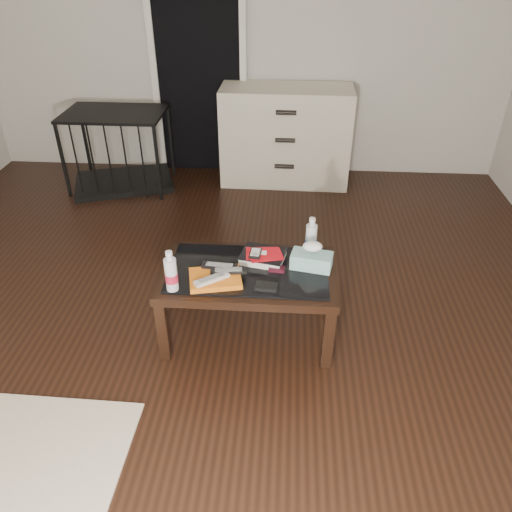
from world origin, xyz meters
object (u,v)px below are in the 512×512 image
(dresser, at_px, (286,136))
(pet_crate, at_px, (121,162))
(textbook, at_px, (263,256))
(water_bottle_right, at_px, (311,236))
(tissue_box, at_px, (312,260))
(water_bottle_left, at_px, (171,271))
(coffee_table, at_px, (248,278))

(dresser, relative_size, pet_crate, 1.16)
(textbook, xyz_separation_m, water_bottle_right, (0.28, 0.09, 0.10))
(pet_crate, relative_size, tissue_box, 4.53)
(dresser, height_order, water_bottle_right, dresser)
(water_bottle_left, height_order, tissue_box, water_bottle_left)
(dresser, xyz_separation_m, pet_crate, (-1.55, -0.23, -0.22))
(textbook, bearing_deg, water_bottle_left, -133.87)
(coffee_table, bearing_deg, water_bottle_left, -151.16)
(coffee_table, height_order, dresser, dresser)
(pet_crate, distance_m, tissue_box, 2.64)
(textbook, bearing_deg, tissue_box, 0.65)
(dresser, bearing_deg, coffee_table, -93.33)
(textbook, distance_m, water_bottle_right, 0.31)
(water_bottle_left, bearing_deg, water_bottle_right, 28.68)
(coffee_table, bearing_deg, dresser, 85.74)
(coffee_table, relative_size, water_bottle_right, 4.20)
(tissue_box, bearing_deg, dresser, 106.33)
(coffee_table, relative_size, tissue_box, 4.35)
(textbook, distance_m, tissue_box, 0.29)
(pet_crate, xyz_separation_m, water_bottle_right, (1.73, -1.82, 0.35))
(pet_crate, bearing_deg, coffee_table, -73.91)
(textbook, bearing_deg, coffee_table, -115.38)
(pet_crate, height_order, tissue_box, pet_crate)
(coffee_table, distance_m, textbook, 0.16)
(dresser, distance_m, tissue_box, 2.21)
(dresser, distance_m, water_bottle_left, 2.53)
(textbook, xyz_separation_m, tissue_box, (0.28, -0.06, 0.02))
(pet_crate, bearing_deg, dresser, -9.85)
(pet_crate, bearing_deg, water_bottle_left, -84.39)
(pet_crate, bearing_deg, tissue_box, -66.90)
(dresser, relative_size, tissue_box, 5.25)
(pet_crate, height_order, textbook, pet_crate)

